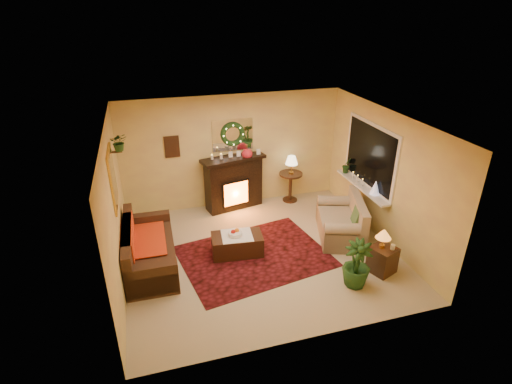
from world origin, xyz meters
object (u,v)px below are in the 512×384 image
object	(u,v)px
end_table_square	(383,259)
side_table_round	(290,188)
sofa	(150,245)
fireplace	(234,185)
coffee_table	(237,244)
loveseat	(341,217)

from	to	relation	value
end_table_square	side_table_round	bearing A→B (deg)	100.56
sofa	fireplace	bearing A→B (deg)	43.43
coffee_table	fireplace	bearing A→B (deg)	84.58
loveseat	end_table_square	bearing A→B (deg)	-64.93
sofa	end_table_square	bearing A→B (deg)	-17.97
fireplace	end_table_square	bearing A→B (deg)	-70.71
loveseat	side_table_round	xyz separation A→B (m)	(-0.42, 1.79, -0.09)
sofa	coffee_table	size ratio (longest dim) A/B	2.04
sofa	side_table_round	bearing A→B (deg)	28.49
fireplace	coffee_table	distance (m)	1.99
sofa	end_table_square	xyz separation A→B (m)	(3.95, -1.35, -0.16)
coffee_table	side_table_round	bearing A→B (deg)	52.41
end_table_square	coffee_table	bearing A→B (deg)	151.89
fireplace	coffee_table	size ratio (longest dim) A/B	1.35
fireplace	loveseat	bearing A→B (deg)	-58.28
sofa	fireplace	xyz separation A→B (m)	(1.99, 1.83, 0.12)
sofa	coffee_table	bearing A→B (deg)	-2.38
fireplace	end_table_square	xyz separation A→B (m)	(1.96, -3.17, -0.28)
side_table_round	coffee_table	distance (m)	2.57
sofa	fireplace	distance (m)	2.70
sofa	loveseat	size ratio (longest dim) A/B	1.37
side_table_round	end_table_square	distance (m)	3.17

